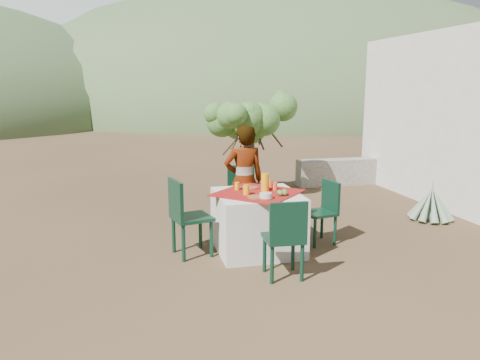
# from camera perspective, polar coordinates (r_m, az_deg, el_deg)

# --- Properties ---
(ground) EXTENTS (160.00, 160.00, 0.00)m
(ground) POSITION_cam_1_polar(r_m,az_deg,el_deg) (6.09, -2.16, -8.50)
(ground) COLOR #3A291A
(ground) RESTS_ON ground
(table) EXTENTS (1.30, 1.30, 0.76)m
(table) POSITION_cam_1_polar(r_m,az_deg,el_deg) (5.96, 2.13, -5.10)
(table) COLOR white
(table) RESTS_ON ground
(chair_far) EXTENTS (0.44, 0.44, 0.89)m
(chair_far) POSITION_cam_1_polar(r_m,az_deg,el_deg) (7.02, 0.26, -1.55)
(chair_far) COLOR black
(chair_far) RESTS_ON ground
(chair_near) EXTENTS (0.43, 0.43, 0.89)m
(chair_near) POSITION_cam_1_polar(r_m,az_deg,el_deg) (5.07, 5.54, -6.77)
(chair_near) COLOR black
(chair_near) RESTS_ON ground
(chair_left) EXTENTS (0.54, 0.54, 0.97)m
(chair_left) POSITION_cam_1_polar(r_m,az_deg,el_deg) (5.76, -6.67, -4.12)
(chair_left) COLOR black
(chair_left) RESTS_ON ground
(chair_right) EXTENTS (0.45, 0.45, 0.84)m
(chair_right) POSITION_cam_1_polar(r_m,az_deg,el_deg) (6.33, 10.17, -3.47)
(chair_right) COLOR black
(chair_right) RESTS_ON ground
(person) EXTENTS (0.57, 0.38, 1.55)m
(person) POSITION_cam_1_polar(r_m,az_deg,el_deg) (6.53, 0.49, -0.04)
(person) COLOR #8C6651
(person) RESTS_ON ground
(shrub_tree) EXTENTS (1.47, 1.44, 1.73)m
(shrub_tree) POSITION_cam_1_polar(r_m,az_deg,el_deg) (8.59, 1.68, 6.69)
(shrub_tree) COLOR #412F20
(shrub_tree) RESTS_ON ground
(agave) EXTENTS (0.70, 0.69, 0.74)m
(agave) POSITION_cam_1_polar(r_m,az_deg,el_deg) (7.92, 22.28, -2.78)
(agave) COLOR gray
(agave) RESTS_ON ground
(stone_wall) EXTENTS (2.60, 0.35, 0.55)m
(stone_wall) POSITION_cam_1_polar(r_m,az_deg,el_deg) (10.33, 13.90, 1.04)
(stone_wall) COLOR #9C9488
(stone_wall) RESTS_ON ground
(hill_near_right) EXTENTS (48.00, 48.00, 20.00)m
(hill_near_right) POSITION_cam_1_polar(r_m,az_deg,el_deg) (43.68, 4.03, 8.63)
(hill_near_right) COLOR #354F2C
(hill_near_right) RESTS_ON ground
(hill_far_center) EXTENTS (60.00, 60.00, 24.00)m
(hill_far_center) POSITION_cam_1_polar(r_m,az_deg,el_deg) (57.72, -16.56, 8.86)
(hill_far_center) COLOR slate
(hill_far_center) RESTS_ON ground
(hill_far_right) EXTENTS (36.00, 36.00, 14.00)m
(hill_far_right) POSITION_cam_1_polar(r_m,az_deg,el_deg) (59.30, 16.12, 8.93)
(hill_far_right) COLOR slate
(hill_far_right) RESTS_ON ground
(plate_far) EXTENTS (0.23, 0.23, 0.01)m
(plate_far) POSITION_cam_1_polar(r_m,az_deg,el_deg) (6.09, 1.16, -0.93)
(plate_far) COLOR brown
(plate_far) RESTS_ON table
(plate_near) EXTENTS (0.21, 0.21, 0.01)m
(plate_near) POSITION_cam_1_polar(r_m,az_deg,el_deg) (5.58, 1.97, -2.09)
(plate_near) COLOR brown
(plate_near) RESTS_ON table
(glass_far) EXTENTS (0.06, 0.06, 0.10)m
(glass_far) POSITION_cam_1_polar(r_m,az_deg,el_deg) (5.98, -0.37, -0.74)
(glass_far) COLOR #FFA310
(glass_far) RESTS_ON table
(glass_near) EXTENTS (0.08, 0.08, 0.12)m
(glass_near) POSITION_cam_1_polar(r_m,az_deg,el_deg) (5.71, 0.78, -1.19)
(glass_near) COLOR #FFA310
(glass_near) RESTS_ON table
(juice_pitcher) EXTENTS (0.10, 0.10, 0.23)m
(juice_pitcher) POSITION_cam_1_polar(r_m,az_deg,el_deg) (5.91, 3.07, -0.28)
(juice_pitcher) COLOR #FFA310
(juice_pitcher) RESTS_ON table
(bowl_plate) EXTENTS (0.18, 0.18, 0.01)m
(bowl_plate) POSITION_cam_1_polar(r_m,az_deg,el_deg) (5.54, 3.16, -2.20)
(bowl_plate) COLOR brown
(bowl_plate) RESTS_ON table
(white_bowl) EXTENTS (0.15, 0.15, 0.05)m
(white_bowl) POSITION_cam_1_polar(r_m,az_deg,el_deg) (5.54, 3.16, -1.87)
(white_bowl) COLOR silver
(white_bowl) RESTS_ON bowl_plate
(jar_left) EXTENTS (0.06, 0.06, 0.10)m
(jar_left) POSITION_cam_1_polar(r_m,az_deg,el_deg) (5.99, 4.27, -0.76)
(jar_left) COLOR #F05C2A
(jar_left) RESTS_ON table
(jar_right) EXTENTS (0.06, 0.06, 0.09)m
(jar_right) POSITION_cam_1_polar(r_m,az_deg,el_deg) (6.18, 3.71, -0.42)
(jar_right) COLOR #F05C2A
(jar_right) RESTS_ON table
(napkin_holder) EXTENTS (0.07, 0.05, 0.09)m
(napkin_holder) POSITION_cam_1_polar(r_m,az_deg,el_deg) (6.03, 3.15, -0.72)
(napkin_holder) COLOR silver
(napkin_holder) RESTS_ON table
(fruit_cluster) EXTENTS (0.14, 0.13, 0.07)m
(fruit_cluster) POSITION_cam_1_polar(r_m,az_deg,el_deg) (5.71, 5.18, -1.54)
(fruit_cluster) COLOR #52792C
(fruit_cluster) RESTS_ON table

